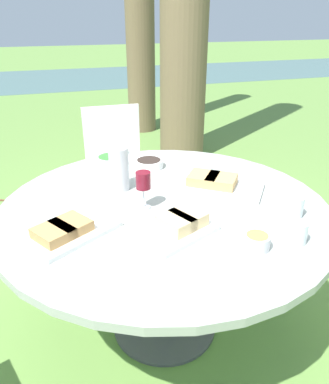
{
  "coord_description": "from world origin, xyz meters",
  "views": [
    {
      "loc": [
        -0.47,
        -1.44,
        1.52
      ],
      "look_at": [
        0.0,
        0.0,
        0.8
      ],
      "focal_mm": 35.0,
      "sensor_mm": 36.0,
      "label": 1
    }
  ],
  "objects": [
    {
      "name": "bowl_fries",
      "position": [
        0.21,
        -0.44,
        0.77
      ],
      "size": [
        0.1,
        0.1,
        0.06
      ],
      "color": "silver",
      "rests_on": "dining_table"
    },
    {
      "name": "water_pitcher",
      "position": [
        -0.16,
        0.22,
        0.85
      ],
      "size": [
        0.1,
        0.09,
        0.21
      ],
      "color": "silver",
      "rests_on": "dining_table"
    },
    {
      "name": "dining_table",
      "position": [
        0.0,
        0.0,
        0.65
      ],
      "size": [
        1.49,
        1.49,
        0.74
      ],
      "color": "#4C4C51",
      "rests_on": "ground_plane"
    },
    {
      "name": "cup_water_near",
      "position": [
        0.38,
        -0.46,
        0.78
      ],
      "size": [
        0.07,
        0.07,
        0.09
      ],
      "color": "silver",
      "rests_on": "dining_table"
    },
    {
      "name": "platter_bread_main",
      "position": [
        0.3,
        0.08,
        0.76
      ],
      "size": [
        0.45,
        0.42,
        0.07
      ],
      "color": "white",
      "rests_on": "dining_table"
    },
    {
      "name": "platter_sandwich_side",
      "position": [
        -0.02,
        -0.25,
        0.77
      ],
      "size": [
        0.36,
        0.31,
        0.07
      ],
      "color": "white",
      "rests_on": "dining_table"
    },
    {
      "name": "platter_charcuterie",
      "position": [
        -0.44,
        -0.14,
        0.76
      ],
      "size": [
        0.41,
        0.36,
        0.06
      ],
      "color": "white",
      "rests_on": "dining_table"
    },
    {
      "name": "wine_glass",
      "position": [
        -0.1,
        -0.01,
        0.86
      ],
      "size": [
        0.07,
        0.07,
        0.17
      ],
      "color": "silver",
      "rests_on": "dining_table"
    },
    {
      "name": "river_strip",
      "position": [
        0.0,
        8.81,
        0.0
      ],
      "size": [
        40.0,
        3.74,
        0.01
      ],
      "color": "#4C706B",
      "rests_on": "ground_plane"
    },
    {
      "name": "ground_plane",
      "position": [
        0.0,
        0.0,
        0.0
      ],
      "size": [
        40.0,
        40.0,
        0.0
      ],
      "primitive_type": "plane",
      "color": "#668E42"
    },
    {
      "name": "bowl_salad",
      "position": [
        -0.14,
        0.54,
        0.77
      ],
      "size": [
        0.16,
        0.16,
        0.06
      ],
      "color": "silver",
      "rests_on": "dining_table"
    },
    {
      "name": "handbag",
      "position": [
        -0.84,
        1.1,
        0.13
      ],
      "size": [
        0.3,
        0.14,
        0.37
      ],
      "color": "brown",
      "rests_on": "ground_plane"
    },
    {
      "name": "chair_near_left",
      "position": [
        0.02,
        1.28,
        0.52
      ],
      "size": [
        0.45,
        0.43,
        0.89
      ],
      "color": "white",
      "rests_on": "ground_plane"
    },
    {
      "name": "bowl_olives",
      "position": [
        0.06,
        0.46,
        0.76
      ],
      "size": [
        0.16,
        0.16,
        0.04
      ],
      "color": "white",
      "rests_on": "dining_table"
    },
    {
      "name": "cup_water_far",
      "position": [
        0.49,
        -0.28,
        0.78
      ],
      "size": [
        0.08,
        0.08,
        0.09
      ],
      "color": "silver",
      "rests_on": "dining_table"
    }
  ]
}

